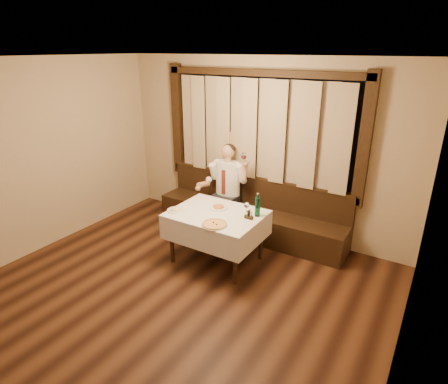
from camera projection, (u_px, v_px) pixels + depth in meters
The scene contains 10 objects.
room at pixel (182, 177), 4.35m from camera, with size 5.01×6.01×2.81m.
banquette at pixel (250, 216), 6.17m from camera, with size 3.20×0.61×0.94m.
dining_table at pixel (217, 220), 5.23m from camera, with size 1.27×0.97×0.76m.
pizza at pixel (215, 224), 4.82m from camera, with size 0.34×0.34×0.04m.
pasta_red at pixel (219, 206), 5.33m from camera, with size 0.26×0.26×0.09m.
pasta_cream at pixel (176, 208), 5.25m from camera, with size 0.24×0.24×0.08m.
green_bottle at pixel (258, 206), 5.04m from camera, with size 0.07×0.07×0.33m.
table_wine_glass at pixel (247, 206), 5.06m from camera, with size 0.07×0.07×0.19m.
cruet_caddy at pixel (249, 216), 5.00m from camera, with size 0.12×0.06×0.12m.
seated_man at pixel (226, 182), 6.11m from camera, with size 0.81×0.61×1.46m.
Camera 1 is at (2.57, -2.28, 2.90)m, focal length 30.00 mm.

